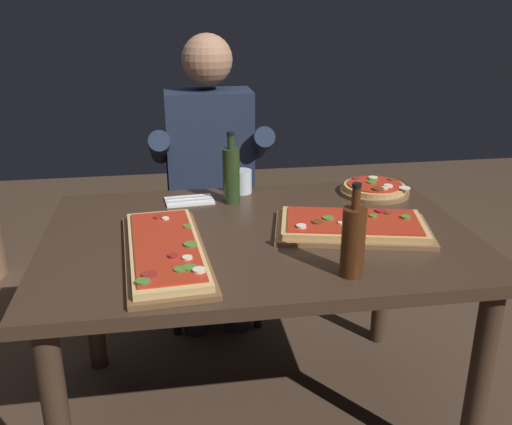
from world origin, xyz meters
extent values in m
plane|color=#4C3828|center=(0.00, 0.00, 0.00)|extent=(6.40, 6.40, 0.00)
cube|color=#3D2B1E|center=(0.00, 0.00, 0.72)|extent=(1.40, 0.96, 0.04)
cylinder|color=#3D2B1E|center=(0.62, -0.40, 0.35)|extent=(0.07, 0.07, 0.70)
cylinder|color=#3D2B1E|center=(-0.62, 0.40, 0.35)|extent=(0.07, 0.07, 0.70)
cylinder|color=#3D2B1E|center=(0.62, 0.40, 0.35)|extent=(0.07, 0.07, 0.70)
cube|color=brown|center=(0.31, -0.05, 0.75)|extent=(0.56, 0.40, 0.02)
cube|color=tan|center=(0.31, -0.05, 0.77)|extent=(0.51, 0.36, 0.02)
cube|color=#B72D19|center=(0.31, -0.05, 0.78)|extent=(0.47, 0.32, 0.01)
cylinder|color=beige|center=(0.12, -0.08, 0.79)|extent=(0.03, 0.03, 0.01)
cylinder|color=beige|center=(0.33, -0.03, 0.79)|extent=(0.04, 0.04, 0.01)
cylinder|color=#4C7F2D|center=(0.38, -0.03, 0.78)|extent=(0.03, 0.03, 0.01)
cylinder|color=beige|center=(0.31, -0.12, 0.78)|extent=(0.03, 0.03, 0.00)
cylinder|color=#4C7F2D|center=(0.49, -0.06, 0.79)|extent=(0.03, 0.03, 0.01)
cylinder|color=brown|center=(0.44, -0.01, 0.78)|extent=(0.03, 0.03, 0.01)
cylinder|color=maroon|center=(0.28, -0.12, 0.78)|extent=(0.03, 0.03, 0.01)
cylinder|color=beige|center=(0.26, -0.07, 0.78)|extent=(0.02, 0.02, 0.00)
cylinder|color=brown|center=(0.19, -0.05, 0.78)|extent=(0.04, 0.04, 0.01)
cylinder|color=#4C7F2D|center=(0.23, -0.03, 0.78)|extent=(0.04, 0.04, 0.01)
cylinder|color=maroon|center=(0.43, 0.01, 0.79)|extent=(0.04, 0.04, 0.01)
cylinder|color=brown|center=(0.29, -0.12, 0.78)|extent=(0.04, 0.04, 0.01)
cube|color=brown|center=(-0.31, -0.14, 0.75)|extent=(0.28, 0.64, 0.02)
cube|color=#DBB270|center=(-0.31, -0.14, 0.77)|extent=(0.25, 0.59, 0.02)
cube|color=#B72D19|center=(-0.31, -0.14, 0.78)|extent=(0.22, 0.55, 0.01)
cylinder|color=#4C7F2D|center=(-0.24, -0.32, 0.78)|extent=(0.04, 0.04, 0.01)
cylinder|color=maroon|center=(-0.35, -0.35, 0.78)|extent=(0.04, 0.04, 0.01)
cylinder|color=#4C7F2D|center=(-0.23, -0.17, 0.79)|extent=(0.04, 0.04, 0.01)
cylinder|color=maroon|center=(-0.28, -0.24, 0.79)|extent=(0.03, 0.03, 0.01)
cylinder|color=beige|center=(-0.30, 0.06, 0.78)|extent=(0.02, 0.02, 0.01)
cylinder|color=#4C7F2D|center=(-0.27, -0.33, 0.78)|extent=(0.03, 0.03, 0.00)
cylinder|color=beige|center=(-0.24, -0.26, 0.78)|extent=(0.03, 0.03, 0.01)
cylinder|color=#4C7F2D|center=(-0.23, -0.02, 0.78)|extent=(0.03, 0.03, 0.01)
cylinder|color=maroon|center=(-0.33, 0.07, 0.78)|extent=(0.03, 0.03, 0.01)
cylinder|color=beige|center=(-0.22, -0.34, 0.79)|extent=(0.04, 0.04, 0.01)
cylinder|color=#4C7F2D|center=(-0.36, -0.38, 0.78)|extent=(0.04, 0.04, 0.00)
cylinder|color=brown|center=(0.52, 0.31, 0.75)|extent=(0.27, 0.27, 0.02)
cylinder|color=tan|center=(0.52, 0.31, 0.77)|extent=(0.24, 0.24, 0.02)
cylinder|color=#B72D19|center=(0.52, 0.31, 0.78)|extent=(0.21, 0.21, 0.01)
cylinder|color=beige|center=(0.53, 0.38, 0.79)|extent=(0.04, 0.04, 0.01)
cylinder|color=#4C7F2D|center=(0.51, 0.32, 0.79)|extent=(0.03, 0.03, 0.01)
cylinder|color=beige|center=(0.53, 0.25, 0.78)|extent=(0.03, 0.03, 0.01)
cylinder|color=#4C7F2D|center=(0.53, 0.36, 0.78)|extent=(0.04, 0.04, 0.01)
cylinder|color=maroon|center=(0.47, 0.39, 0.78)|extent=(0.04, 0.04, 0.00)
cylinder|color=brown|center=(0.50, 0.24, 0.79)|extent=(0.04, 0.04, 0.01)
cylinder|color=brown|center=(0.60, 0.35, 0.78)|extent=(0.03, 0.03, 0.00)
cylinder|color=beige|center=(0.61, 0.24, 0.78)|extent=(0.04, 0.04, 0.00)
cylinder|color=beige|center=(0.55, 0.27, 0.79)|extent=(0.04, 0.04, 0.01)
cylinder|color=#233819|center=(-0.05, 0.30, 0.84)|extent=(0.06, 0.06, 0.21)
cylinder|color=#233819|center=(-0.05, 0.30, 0.97)|extent=(0.03, 0.03, 0.05)
cylinder|color=black|center=(-0.05, 0.30, 1.00)|extent=(0.03, 0.03, 0.01)
cylinder|color=#47230F|center=(0.21, -0.35, 0.84)|extent=(0.07, 0.07, 0.20)
cylinder|color=#47230F|center=(0.21, -0.35, 0.97)|extent=(0.02, 0.02, 0.06)
cylinder|color=black|center=(0.21, -0.35, 1.00)|extent=(0.03, 0.03, 0.01)
cylinder|color=silver|center=(0.00, 0.41, 0.79)|extent=(0.08, 0.08, 0.09)
cylinder|color=#5B3814|center=(0.00, 0.41, 0.76)|extent=(0.07, 0.07, 0.05)
cube|color=white|center=(-0.21, 0.34, 0.74)|extent=(0.19, 0.13, 0.01)
cube|color=silver|center=(-0.21, 0.32, 0.75)|extent=(0.17, 0.03, 0.00)
cube|color=silver|center=(-0.21, 0.35, 0.75)|extent=(0.17, 0.03, 0.00)
cube|color=black|center=(-0.10, 0.78, 0.43)|extent=(0.44, 0.44, 0.04)
cube|color=black|center=(-0.10, 0.98, 0.66)|extent=(0.40, 0.04, 0.42)
cylinder|color=black|center=(-0.29, 0.59, 0.21)|extent=(0.04, 0.04, 0.41)
cylinder|color=black|center=(0.09, 0.59, 0.21)|extent=(0.04, 0.04, 0.41)
cylinder|color=black|center=(-0.29, 0.97, 0.21)|extent=(0.04, 0.04, 0.41)
cylinder|color=black|center=(0.09, 0.97, 0.21)|extent=(0.04, 0.04, 0.41)
cylinder|color=#23232D|center=(-0.20, 0.60, 0.23)|extent=(0.11, 0.11, 0.45)
cylinder|color=#23232D|center=(0.00, 0.60, 0.23)|extent=(0.11, 0.11, 0.45)
cube|color=#23232D|center=(-0.10, 0.68, 0.51)|extent=(0.34, 0.40, 0.12)
cube|color=#1E283D|center=(-0.10, 0.78, 0.83)|extent=(0.38, 0.22, 0.52)
sphere|color=#A37556|center=(-0.10, 0.78, 1.22)|extent=(0.22, 0.22, 0.22)
cylinder|color=#1E283D|center=(-0.32, 0.73, 0.86)|extent=(0.09, 0.31, 0.21)
cylinder|color=#1E283D|center=(0.12, 0.73, 0.86)|extent=(0.09, 0.31, 0.21)
camera|label=1|loc=(-0.28, -1.71, 1.47)|focal=39.73mm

